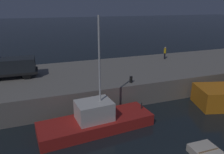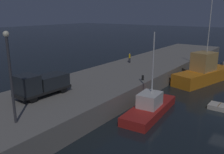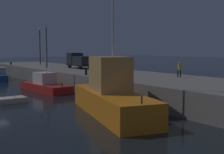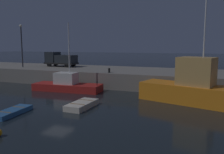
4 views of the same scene
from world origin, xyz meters
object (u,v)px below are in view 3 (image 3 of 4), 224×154
(utility_truck, at_px, (79,60))
(bollard_west, at_px, (11,63))
(bollard_central, at_px, (86,72))
(rowboat_white_mid, at_px, (6,101))
(lamp_post_east, at_px, (46,43))
(fishing_boat_white, at_px, (45,85))
(fishing_trawler_red, at_px, (0,75))
(fishing_boat_blue, at_px, (111,96))
(lamp_post_west, at_px, (40,43))
(dockworker, at_px, (179,69))

(utility_truck, height_order, bollard_west, utility_truck)
(bollard_west, bearing_deg, bollard_central, 0.10)
(rowboat_white_mid, distance_m, lamp_post_east, 22.13)
(rowboat_white_mid, relative_size, bollard_west, 7.52)
(rowboat_white_mid, height_order, utility_truck, utility_truck)
(fishing_boat_white, relative_size, bollard_central, 14.70)
(fishing_trawler_red, height_order, utility_truck, fishing_trawler_red)
(fishing_boat_blue, distance_m, lamp_post_west, 39.72)
(fishing_trawler_red, xyz_separation_m, dockworker, (29.88, 11.13, 2.29))
(fishing_boat_white, xyz_separation_m, lamp_post_east, (-11.97, 5.44, 5.52))
(fishing_boat_blue, height_order, rowboat_white_mid, fishing_boat_blue)
(fishing_trawler_red, height_order, bollard_central, fishing_trawler_red)
(fishing_trawler_red, distance_m, dockworker, 31.97)
(fishing_trawler_red, relative_size, bollard_central, 12.62)
(fishing_trawler_red, height_order, fishing_boat_white, fishing_boat_white)
(utility_truck, distance_m, dockworker, 19.47)
(lamp_post_east, distance_m, bollard_central, 16.98)
(fishing_boat_blue, height_order, bollard_west, fishing_boat_blue)
(fishing_trawler_red, bearing_deg, lamp_post_east, 49.98)
(lamp_post_east, height_order, bollard_west, lamp_post_east)
(fishing_boat_white, bearing_deg, dockworker, 39.20)
(fishing_boat_white, relative_size, lamp_post_east, 1.28)
(lamp_post_east, distance_m, dockworker, 25.30)
(rowboat_white_mid, bearing_deg, dockworker, 67.43)
(utility_truck, bearing_deg, rowboat_white_mid, -50.78)
(fishing_trawler_red, bearing_deg, utility_truck, 42.36)
(utility_truck, height_order, dockworker, utility_truck)
(bollard_central, bearing_deg, bollard_west, -179.90)
(rowboat_white_mid, distance_m, lamp_post_west, 32.57)
(lamp_post_east, xyz_separation_m, dockworker, (24.62, 4.87, -3.20))
(fishing_boat_blue, distance_m, lamp_post_east, 28.80)
(fishing_boat_white, bearing_deg, rowboat_white_mid, -48.84)
(bollard_west, relative_size, bollard_central, 0.83)
(fishing_boat_blue, distance_m, utility_truck, 24.55)
(fishing_boat_blue, height_order, lamp_post_east, fishing_boat_blue)
(rowboat_white_mid, xyz_separation_m, lamp_post_east, (-17.64, 11.93, 6.03))
(dockworker, bearing_deg, bollard_west, -169.29)
(fishing_trawler_red, relative_size, dockworker, 4.65)
(bollard_central, bearing_deg, lamp_post_west, 168.97)
(fishing_trawler_red, relative_size, fishing_boat_blue, 0.63)
(lamp_post_west, bearing_deg, dockworker, 2.83)
(dockworker, height_order, bollard_central, dockworker)
(rowboat_white_mid, height_order, lamp_post_west, lamp_post_west)
(lamp_post_west, bearing_deg, fishing_trawler_red, -60.54)
(rowboat_white_mid, distance_m, dockworker, 18.41)
(bollard_west, xyz_separation_m, bollard_central, (29.04, 0.05, 0.05))
(lamp_post_west, distance_m, bollard_central, 27.77)
(lamp_post_east, bearing_deg, bollard_west, -170.22)
(rowboat_white_mid, xyz_separation_m, bollard_central, (-1.23, 9.80, 2.20))
(dockworker, bearing_deg, rowboat_white_mid, -112.57)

